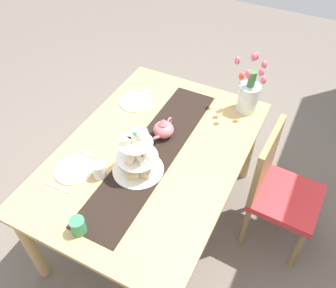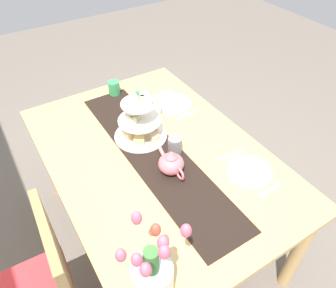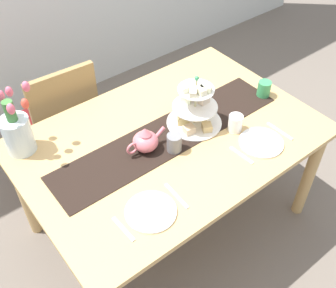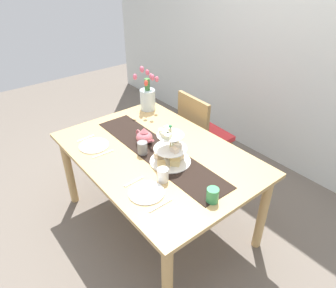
{
  "view_description": "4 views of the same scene",
  "coord_description": "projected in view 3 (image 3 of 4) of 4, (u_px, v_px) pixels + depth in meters",
  "views": [
    {
      "loc": [
        1.29,
        0.76,
        2.31
      ],
      "look_at": [
        -0.07,
        0.08,
        0.77
      ],
      "focal_mm": 37.78,
      "sensor_mm": 36.0,
      "label": 1
    },
    {
      "loc": [
        -1.11,
        0.62,
        1.94
      ],
      "look_at": [
        -0.03,
        -0.06,
        0.8
      ],
      "focal_mm": 34.64,
      "sensor_mm": 36.0,
      "label": 2
    },
    {
      "loc": [
        -0.98,
        -1.23,
        2.2
      ],
      "look_at": [
        -0.07,
        -0.07,
        0.78
      ],
      "focal_mm": 43.62,
      "sensor_mm": 36.0,
      "label": 3
    },
    {
      "loc": [
        1.58,
        -1.15,
        2.04
      ],
      "look_at": [
        0.08,
        0.05,
        0.83
      ],
      "focal_mm": 32.84,
      "sensor_mm": 36.0,
      "label": 4
    }
  ],
  "objects": [
    {
      "name": "chair_left",
      "position": [
        62.0,
        118.0,
        2.62
      ],
      "size": [
        0.44,
        0.44,
        0.91
      ],
      "color": "olive",
      "rests_on": "ground_plane"
    },
    {
      "name": "mug_white_text",
      "position": [
        235.0,
        123.0,
        2.15
      ],
      "size": [
        0.08,
        0.08,
        0.09
      ],
      "primitive_type": "cylinder",
      "color": "white",
      "rests_on": "dining_table"
    },
    {
      "name": "mug_orange",
      "position": [
        264.0,
        89.0,
        2.37
      ],
      "size": [
        0.08,
        0.08,
        0.09
      ],
      "primitive_type": "cylinder",
      "color": "#389356",
      "rests_on": "dining_table"
    },
    {
      "name": "teapot",
      "position": [
        145.0,
        141.0,
        2.04
      ],
      "size": [
        0.24,
        0.13,
        0.14
      ],
      "color": "#D66B75",
      "rests_on": "table_runner"
    },
    {
      "name": "tiered_cake_stand",
      "position": [
        195.0,
        110.0,
        2.16
      ],
      "size": [
        0.3,
        0.3,
        0.3
      ],
      "color": "beige",
      "rests_on": "table_runner"
    },
    {
      "name": "fork_right",
      "position": [
        241.0,
        155.0,
        2.04
      ],
      "size": [
        0.02,
        0.15,
        0.01
      ],
      "primitive_type": "cube",
      "rotation": [
        0.0,
        0.0,
        0.05
      ],
      "color": "silver",
      "rests_on": "dining_table"
    },
    {
      "name": "dinner_plate_left",
      "position": [
        151.0,
        212.0,
        1.79
      ],
      "size": [
        0.23,
        0.23,
        0.01
      ],
      "primitive_type": "cylinder",
      "color": "white",
      "rests_on": "dining_table"
    },
    {
      "name": "fork_left",
      "position": [
        123.0,
        229.0,
        1.73
      ],
      "size": [
        0.02,
        0.15,
        0.01
      ],
      "primitive_type": "cube",
      "rotation": [
        0.0,
        0.0,
        0.03
      ],
      "color": "silver",
      "rests_on": "dining_table"
    },
    {
      "name": "knife_right",
      "position": [
        280.0,
        131.0,
        2.17
      ],
      "size": [
        0.02,
        0.17,
        0.01
      ],
      "primitive_type": "cube",
      "rotation": [
        0.0,
        0.0,
        0.02
      ],
      "color": "silver",
      "rests_on": "dining_table"
    },
    {
      "name": "tulip_vase",
      "position": [
        16.0,
        129.0,
        1.98
      ],
      "size": [
        0.2,
        0.23,
        0.42
      ],
      "color": "silver",
      "rests_on": "dining_table"
    },
    {
      "name": "dinner_plate_right",
      "position": [
        261.0,
        142.0,
        2.11
      ],
      "size": [
        0.23,
        0.23,
        0.01
      ],
      "primitive_type": "cylinder",
      "color": "white",
      "rests_on": "dining_table"
    },
    {
      "name": "table_runner",
      "position": [
        169.0,
        135.0,
        2.15
      ],
      "size": [
        1.33,
        0.29,
        0.0
      ],
      "primitive_type": "cube",
      "color": "black",
      "rests_on": "dining_table"
    },
    {
      "name": "dining_table",
      "position": [
        170.0,
        149.0,
        2.21
      ],
      "size": [
        1.56,
        1.07,
        0.74
      ],
      "color": "tan",
      "rests_on": "ground_plane"
    },
    {
      "name": "knife_left",
      "position": [
        176.0,
        196.0,
        1.86
      ],
      "size": [
        0.02,
        0.17,
        0.01
      ],
      "primitive_type": "cube",
      "rotation": [
        0.0,
        0.0,
        -0.04
      ],
      "color": "silver",
      "rests_on": "dining_table"
    },
    {
      "name": "mug_grey",
      "position": [
        174.0,
        143.0,
        2.04
      ],
      "size": [
        0.08,
        0.08,
        0.09
      ],
      "primitive_type": "cylinder",
      "color": "slate",
      "rests_on": "table_runner"
    },
    {
      "name": "ground_plane",
      "position": [
        170.0,
        219.0,
        2.66
      ],
      "size": [
        8.0,
        8.0,
        0.0
      ],
      "primitive_type": "plane",
      "color": "#6B6056"
    }
  ]
}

